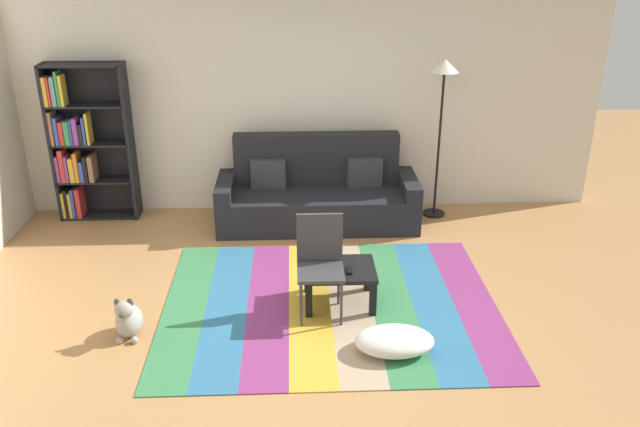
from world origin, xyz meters
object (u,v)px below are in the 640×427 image
bookshelf (82,146)px  dog (128,319)px  couch (317,195)px  folding_chair (320,257)px  pouf (394,341)px  standing_lamp (443,87)px  coffee_table (339,274)px  tv_remote (350,270)px

bookshelf → dog: bookshelf is taller
bookshelf → couch: bearing=-6.1°
bookshelf → folding_chair: (2.62, -2.22, -0.34)m
pouf → standing_lamp: (0.89, 2.76, 1.43)m
bookshelf → coffee_table: bookshelf is taller
tv_remote → folding_chair: bearing=-162.9°
dog → folding_chair: folding_chair is taller
standing_lamp → folding_chair: bearing=-124.8°
bookshelf → tv_remote: 3.64m
pouf → folding_chair: 0.97m
standing_lamp → folding_chair: standing_lamp is taller
bookshelf → coffee_table: size_ratio=2.82×
dog → folding_chair: (1.61, 0.33, 0.37)m
dog → folding_chair: 1.68m
couch → pouf: (0.51, -2.59, -0.23)m
couch → pouf: bearing=-78.8°
standing_lamp → coffee_table: bearing=-122.8°
bookshelf → pouf: (3.18, -2.88, -0.77)m
dog → folding_chair: size_ratio=0.44×
standing_lamp → tv_remote: 2.64m
pouf → dog: dog is taller
pouf → standing_lamp: bearing=72.1°
couch → standing_lamp: standing_lamp is taller
standing_lamp → tv_remote: standing_lamp is taller
bookshelf → standing_lamp: bearing=-1.7°
bookshelf → standing_lamp: standing_lamp is taller
dog → tv_remote: bearing=11.5°
coffee_table → dog: 1.84m
pouf → bookshelf: bearing=137.9°
bookshelf → standing_lamp: (4.07, -0.12, 0.67)m
coffee_table → folding_chair: (-0.18, -0.11, 0.24)m
bookshelf → folding_chair: size_ratio=2.01×
pouf → standing_lamp: 3.23m
couch → standing_lamp: bearing=6.6°
dog → tv_remote: 1.92m
dog → tv_remote: size_ratio=2.65×
bookshelf → coffee_table: bearing=-37.0°
couch → tv_remote: 1.90m
folding_chair → couch: bearing=124.8°
bookshelf → folding_chair: 3.45m
dog → tv_remote: (1.87, 0.38, 0.22)m
pouf → dog: bearing=171.4°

